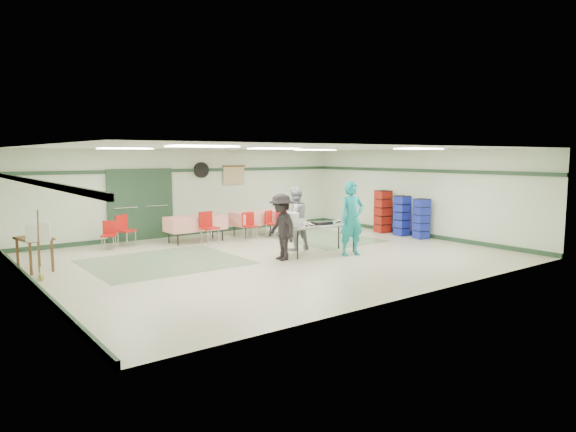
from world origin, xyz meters
TOP-DOWN VIEW (x-y plane):
  - floor at (0.00, 0.00)m, footprint 11.00×11.00m
  - ceiling at (0.00, 0.00)m, footprint 11.00×11.00m
  - wall_back at (0.00, 4.50)m, footprint 11.00×0.00m
  - wall_front at (0.00, -4.50)m, footprint 11.00×0.00m
  - wall_left at (-5.50, 0.00)m, footprint 0.00×9.00m
  - wall_right at (5.50, 0.00)m, footprint 0.00×9.00m
  - trim_back at (0.00, 4.47)m, footprint 11.00×0.06m
  - baseboard_back at (0.00, 4.47)m, footprint 11.00×0.06m
  - trim_left at (-5.47, 0.00)m, footprint 0.06×9.00m
  - baseboard_left at (-5.47, 0.00)m, footprint 0.06×9.00m
  - trim_right at (5.47, 0.00)m, footprint 0.06×9.00m
  - baseboard_right at (5.47, 0.00)m, footprint 0.06×9.00m
  - green_patch_a at (-2.50, 1.00)m, footprint 3.50×3.00m
  - green_patch_b at (2.80, 1.50)m, footprint 2.50×3.50m
  - double_door_left at (-2.20, 4.44)m, footprint 0.90×0.06m
  - double_door_right at (-1.25, 4.44)m, footprint 0.90×0.06m
  - door_frame at (-1.73, 4.42)m, footprint 2.00×0.03m
  - wall_fan at (0.30, 4.44)m, footprint 0.50×0.10m
  - scroll_banner at (1.50, 4.44)m, footprint 0.80×0.02m
  - serving_table at (1.11, -0.43)m, footprint 2.06×1.00m
  - sheet_tray_right at (1.70, -0.51)m, footprint 0.58×0.46m
  - sheet_tray_mid at (0.93, -0.31)m, footprint 0.59×0.47m
  - sheet_tray_left at (0.49, -0.58)m, footprint 0.67×0.54m
  - baking_pan at (1.15, -0.48)m, footprint 0.51×0.35m
  - foam_box_stack at (0.25, -0.40)m, footprint 0.29×0.27m
  - volunteer_teal at (1.64, -1.06)m, footprint 0.76×0.57m
  - volunteer_grey at (0.92, 0.37)m, footprint 0.84×0.67m
  - volunteer_dark at (-0.13, -0.47)m, footprint 0.70×1.10m
  - dining_table_a at (1.59, 3.10)m, footprint 1.88×0.99m
  - dining_table_b at (-0.61, 3.10)m, footprint 1.74×0.81m
  - chair_a at (1.67, 2.52)m, footprint 0.50×0.50m
  - chair_b at (0.86, 2.53)m, footprint 0.46×0.46m
  - chair_c at (2.15, 2.54)m, footprint 0.45×0.45m
  - chair_d at (-0.51, 2.54)m, footprint 0.47×0.47m
  - chair_loose_a at (-2.55, 3.58)m, footprint 0.54×0.54m
  - chair_loose_b at (-3.03, 3.37)m, footprint 0.50×0.50m
  - crate_stack_blue_a at (5.15, 0.31)m, footprint 0.42×0.42m
  - crate_stack_red at (5.15, 1.12)m, footprint 0.49×0.49m
  - crate_stack_blue_b at (5.15, -0.45)m, footprint 0.46×0.46m
  - printer_table at (-5.15, 1.82)m, footprint 0.71×0.96m
  - office_printer at (-5.15, 1.32)m, footprint 0.55×0.50m
  - broom at (-5.23, 0.93)m, footprint 0.04×0.23m

SIDE VIEW (x-z plane):
  - floor at x=0.00m, z-range 0.00..0.00m
  - green_patch_a at x=-2.50m, z-range 0.00..0.01m
  - green_patch_b at x=2.80m, z-range 0.00..0.01m
  - baseboard_back at x=0.00m, z-range 0.00..0.12m
  - baseboard_left at x=-5.47m, z-range 0.00..0.12m
  - baseboard_right at x=5.47m, z-range 0.00..0.12m
  - chair_loose_b at x=-3.03m, z-range 0.09..0.86m
  - chair_b at x=0.86m, z-range 0.09..0.91m
  - chair_a at x=1.67m, z-range 0.09..0.91m
  - chair_c at x=2.15m, z-range 0.10..0.96m
  - chair_loose_a at x=-2.55m, z-range 0.10..0.98m
  - dining_table_b at x=-0.61m, z-range 0.19..0.95m
  - dining_table_a at x=1.59m, z-range 0.19..0.95m
  - chair_d at x=-0.51m, z-range 0.11..1.04m
  - crate_stack_blue_b at x=5.15m, z-range 0.00..1.22m
  - crate_stack_blue_a at x=5.15m, z-range 0.00..1.26m
  - printer_table at x=-5.15m, z-range 0.27..1.01m
  - crate_stack_red at x=5.15m, z-range 0.00..1.38m
  - serving_table at x=1.11m, z-range 0.34..1.10m
  - broom at x=-5.23m, z-range 0.03..1.44m
  - sheet_tray_right at x=1.70m, z-range 0.76..0.78m
  - sheet_tray_mid at x=0.93m, z-range 0.76..0.78m
  - sheet_tray_left at x=0.49m, z-range 0.76..0.78m
  - baking_pan at x=1.15m, z-range 0.76..0.84m
  - volunteer_dark at x=-0.13m, z-range 0.00..1.61m
  - volunteer_grey at x=0.92m, z-range 0.00..1.69m
  - office_printer at x=-5.15m, z-range 0.75..1.11m
  - volunteer_teal at x=1.64m, z-range 0.00..1.87m
  - foam_box_stack at x=0.25m, z-range 0.76..1.12m
  - double_door_left at x=-2.20m, z-range 0.00..2.10m
  - double_door_right at x=-1.25m, z-range 0.00..2.10m
  - door_frame at x=-1.73m, z-range -0.02..2.12m
  - wall_back at x=0.00m, z-range -4.15..6.85m
  - wall_front at x=0.00m, z-range -4.15..6.85m
  - wall_left at x=-5.50m, z-range -3.15..5.85m
  - wall_right at x=5.50m, z-range -3.15..5.85m
  - scroll_banner at x=1.50m, z-range 1.55..2.15m
  - trim_back at x=0.00m, z-range 2.00..2.10m
  - trim_left at x=-5.47m, z-range 2.00..2.10m
  - trim_right at x=5.47m, z-range 2.00..2.10m
  - wall_fan at x=0.30m, z-range 1.80..2.30m
  - ceiling at x=0.00m, z-range 2.70..2.70m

